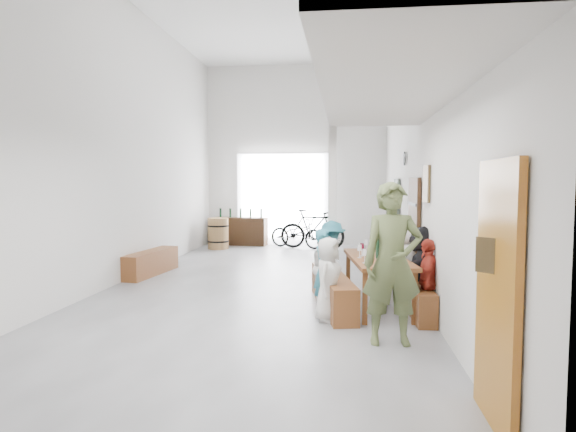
# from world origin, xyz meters

# --- Properties ---
(floor) EXTENTS (12.00, 12.00, 0.00)m
(floor) POSITION_xyz_m (0.00, 0.00, 0.00)
(floor) COLOR #5E5E60
(floor) RESTS_ON ground
(room_walls) EXTENTS (12.00, 12.00, 12.00)m
(room_walls) POSITION_xyz_m (0.00, 0.00, 3.55)
(room_walls) COLOR silver
(room_walls) RESTS_ON ground
(gateway_portal) EXTENTS (2.80, 0.08, 2.80)m
(gateway_portal) POSITION_xyz_m (-0.40, 5.94, 1.40)
(gateway_portal) COLOR white
(gateway_portal) RESTS_ON ground
(right_wall_decor) EXTENTS (0.07, 8.28, 5.07)m
(right_wall_decor) POSITION_xyz_m (2.70, -1.87, 1.74)
(right_wall_decor) COLOR #995B12
(right_wall_decor) RESTS_ON ground
(balcony) EXTENTS (1.52, 5.62, 4.00)m
(balcony) POSITION_xyz_m (1.98, -3.13, 2.96)
(balcony) COLOR silver
(balcony) RESTS_ON ground
(tasting_table) EXTENTS (1.04, 2.03, 0.79)m
(tasting_table) POSITION_xyz_m (2.02, -1.42, 0.71)
(tasting_table) COLOR brown
(tasting_table) RESTS_ON ground
(bench_inner) EXTENTS (0.78, 2.26, 0.51)m
(bench_inner) POSITION_xyz_m (1.34, -1.43, 0.26)
(bench_inner) COLOR brown
(bench_inner) RESTS_ON ground
(bench_wall) EXTENTS (0.33, 1.98, 0.45)m
(bench_wall) POSITION_xyz_m (2.57, -1.48, 0.23)
(bench_wall) COLOR brown
(bench_wall) RESTS_ON ground
(tableware) EXTENTS (0.52, 1.21, 0.35)m
(tableware) POSITION_xyz_m (1.99, -1.49, 0.93)
(tableware) COLOR black
(tableware) RESTS_ON tasting_table
(side_bench) EXTENTS (0.58, 1.79, 0.49)m
(side_bench) POSITION_xyz_m (-2.50, 0.77, 0.25)
(side_bench) COLOR brown
(side_bench) RESTS_ON ground
(oak_barrel) EXTENTS (0.61, 0.61, 0.90)m
(oak_barrel) POSITION_xyz_m (-2.12, 4.73, 0.45)
(oak_barrel) COLOR brown
(oak_barrel) RESTS_ON ground
(serving_counter) EXTENTS (1.64, 0.62, 0.85)m
(serving_counter) POSITION_xyz_m (-1.65, 5.65, 0.42)
(serving_counter) COLOR #382212
(serving_counter) RESTS_ON ground
(counter_bottles) EXTENTS (1.36, 0.20, 0.28)m
(counter_bottles) POSITION_xyz_m (-1.65, 5.62, 0.99)
(counter_bottles) COLOR black
(counter_bottles) RESTS_ON serving_counter
(guest_left_a) EXTENTS (0.53, 0.66, 1.16)m
(guest_left_a) POSITION_xyz_m (1.29, -2.16, 0.58)
(guest_left_a) COLOR silver
(guest_left_a) RESTS_ON ground
(guest_left_b) EXTENTS (0.44, 0.52, 1.22)m
(guest_left_b) POSITION_xyz_m (1.22, -1.55, 0.61)
(guest_left_b) COLOR teal
(guest_left_b) RESTS_ON ground
(guest_left_c) EXTENTS (0.43, 0.54, 1.07)m
(guest_left_c) POSITION_xyz_m (1.20, -0.99, 0.54)
(guest_left_c) COLOR silver
(guest_left_c) RESTS_ON ground
(guest_left_d) EXTENTS (0.53, 0.85, 1.27)m
(guest_left_d) POSITION_xyz_m (1.30, -0.58, 0.63)
(guest_left_d) COLOR teal
(guest_left_d) RESTS_ON ground
(guest_right_a) EXTENTS (0.40, 0.71, 1.15)m
(guest_right_a) POSITION_xyz_m (2.66, -2.02, 0.57)
(guest_right_a) COLOR #9F271B
(guest_right_a) RESTS_ON ground
(guest_right_b) EXTENTS (0.72, 1.23, 1.27)m
(guest_right_b) POSITION_xyz_m (2.66, -1.40, 0.63)
(guest_right_b) COLOR black
(guest_right_b) RESTS_ON ground
(guest_right_c) EXTENTS (0.58, 0.70, 1.23)m
(guest_right_c) POSITION_xyz_m (2.55, -0.70, 0.61)
(guest_right_c) COLOR silver
(guest_right_c) RESTS_ON ground
(host_standing) EXTENTS (0.74, 0.53, 1.93)m
(host_standing) POSITION_xyz_m (2.08, -3.03, 0.96)
(host_standing) COLOR #4B5530
(host_standing) RESTS_ON ground
(potted_plant) EXTENTS (0.41, 0.38, 0.37)m
(potted_plant) POSITION_xyz_m (2.45, 0.29, 0.19)
(potted_plant) COLOR #1D441A
(potted_plant) RESTS_ON ground
(bicycle_near) EXTENTS (1.81, 1.20, 0.90)m
(bicycle_near) POSITION_xyz_m (0.12, 5.20, 0.45)
(bicycle_near) COLOR black
(bicycle_near) RESTS_ON ground
(bicycle_far) EXTENTS (1.94, 0.79, 1.14)m
(bicycle_far) POSITION_xyz_m (0.58, 5.07, 0.57)
(bicycle_far) COLOR black
(bicycle_far) RESTS_ON ground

